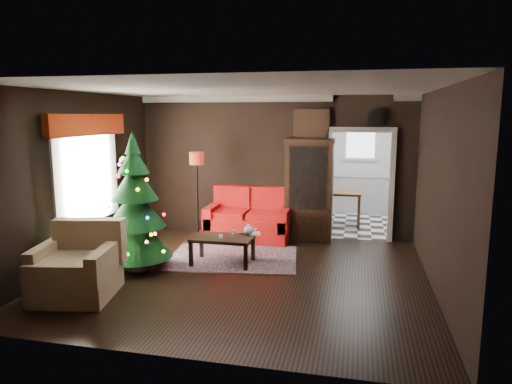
% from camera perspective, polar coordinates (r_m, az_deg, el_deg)
% --- Properties ---
extents(floor, '(5.50, 5.50, 0.00)m').
position_cam_1_polar(floor, '(7.17, -1.59, -10.28)').
color(floor, black).
rests_on(floor, ground).
extents(ceiling, '(5.50, 5.50, 0.00)m').
position_cam_1_polar(ceiling, '(6.76, -1.70, 12.66)').
color(ceiling, white).
rests_on(ceiling, ground).
extents(wall_back, '(5.50, 0.00, 5.50)m').
position_cam_1_polar(wall_back, '(9.25, 2.16, 3.13)').
color(wall_back, black).
rests_on(wall_back, ground).
extents(wall_front, '(5.50, 0.00, 5.50)m').
position_cam_1_polar(wall_front, '(4.49, -9.52, -3.88)').
color(wall_front, black).
rests_on(wall_front, ground).
extents(wall_left, '(0.00, 5.50, 5.50)m').
position_cam_1_polar(wall_left, '(7.96, -21.23, 1.44)').
color(wall_left, black).
rests_on(wall_left, ground).
extents(wall_right, '(0.00, 5.50, 5.50)m').
position_cam_1_polar(wall_right, '(6.71, 21.76, 0.01)').
color(wall_right, black).
rests_on(wall_right, ground).
extents(doorway, '(1.10, 0.10, 2.10)m').
position_cam_1_polar(doorway, '(9.15, 12.68, 0.62)').
color(doorway, white).
rests_on(doorway, ground).
extents(left_window, '(0.05, 1.60, 1.40)m').
position_cam_1_polar(left_window, '(8.09, -20.23, 1.99)').
color(left_window, white).
rests_on(left_window, wall_left).
extents(valance, '(0.12, 2.10, 0.35)m').
position_cam_1_polar(valance, '(7.99, -20.09, 7.81)').
color(valance, '#9E280D').
rests_on(valance, wall_left).
extents(kitchen_floor, '(3.00, 3.00, 0.00)m').
position_cam_1_polar(kitchen_floor, '(10.82, 12.49, -3.67)').
color(kitchen_floor, white).
rests_on(kitchen_floor, ground).
extents(kitchen_window, '(0.70, 0.06, 0.70)m').
position_cam_1_polar(kitchen_window, '(12.01, 12.81, 5.82)').
color(kitchen_window, white).
rests_on(kitchen_window, ground).
extents(rug, '(2.34, 1.84, 0.01)m').
position_cam_1_polar(rug, '(8.01, -2.86, -8.11)').
color(rug, '#392533').
rests_on(rug, ground).
extents(loveseat, '(1.70, 0.90, 1.00)m').
position_cam_1_polar(loveseat, '(9.04, -0.89, -2.79)').
color(loveseat, maroon).
rests_on(loveseat, ground).
extents(curio_cabinet, '(0.90, 0.45, 1.90)m').
position_cam_1_polar(curio_cabinet, '(8.98, 6.59, -0.02)').
color(curio_cabinet, black).
rests_on(curio_cabinet, ground).
extents(floor_lamp, '(0.38, 0.38, 1.79)m').
position_cam_1_polar(floor_lamp, '(9.04, -7.26, -0.74)').
color(floor_lamp, black).
rests_on(floor_lamp, ground).
extents(christmas_tree, '(1.29, 1.29, 2.14)m').
position_cam_1_polar(christmas_tree, '(7.42, -14.73, -1.50)').
color(christmas_tree, black).
rests_on(christmas_tree, ground).
extents(armchair, '(1.21, 1.21, 1.06)m').
position_cam_1_polar(armchair, '(6.70, -21.46, -8.26)').
color(armchair, tan).
rests_on(armchair, ground).
extents(coffee_table, '(0.99, 0.60, 0.45)m').
position_cam_1_polar(coffee_table, '(7.65, -4.15, -7.17)').
color(coffee_table, black).
rests_on(coffee_table, rug).
extents(teapot, '(0.24, 0.24, 0.18)m').
position_cam_1_polar(teapot, '(7.64, -0.92, -4.73)').
color(teapot, white).
rests_on(teapot, coffee_table).
extents(cup_a, '(0.09, 0.09, 0.06)m').
position_cam_1_polar(cup_a, '(7.77, -2.69, -4.96)').
color(cup_a, white).
rests_on(cup_a, coffee_table).
extents(cup_b, '(0.08, 0.08, 0.06)m').
position_cam_1_polar(cup_b, '(7.52, -4.37, -5.49)').
color(cup_b, white).
rests_on(cup_b, coffee_table).
extents(book, '(0.18, 0.07, 0.25)m').
position_cam_1_polar(book, '(7.68, -0.83, -4.40)').
color(book, tan).
rests_on(book, coffee_table).
extents(wall_clock, '(0.32, 0.32, 0.06)m').
position_cam_1_polar(wall_clock, '(9.00, 14.60, 8.91)').
color(wall_clock, white).
rests_on(wall_clock, wall_back).
extents(painting, '(0.62, 0.05, 0.52)m').
position_cam_1_polar(painting, '(9.04, 6.87, 8.32)').
color(painting, '#B47A45').
rests_on(painting, wall_back).
extents(kitchen_counter, '(1.80, 0.60, 0.90)m').
position_cam_1_polar(kitchen_counter, '(11.91, 12.59, -0.27)').
color(kitchen_counter, silver).
rests_on(kitchen_counter, ground).
extents(kitchen_table, '(0.70, 0.70, 0.75)m').
position_cam_1_polar(kitchen_table, '(10.45, 10.91, -1.98)').
color(kitchen_table, '#54361A').
rests_on(kitchen_table, ground).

